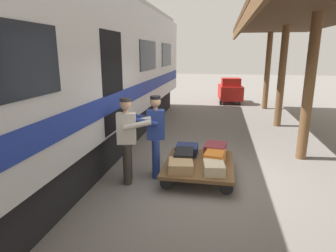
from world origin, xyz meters
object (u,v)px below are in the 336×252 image
(suitcase_burgundy_valise, at_px, (215,150))
(porter_in_overalls, at_px, (155,134))
(porter_by_door, at_px, (128,138))
(suitcase_tan_vintage, at_px, (181,166))
(train_car, at_px, (45,76))
(suitcase_black_hardshell, at_px, (184,156))
(suitcase_cream_canvas, at_px, (214,168))
(luggage_cart, at_px, (199,164))
(suitcase_navy_fabric, at_px, (187,150))
(baggage_tug, at_px, (230,91))
(suitcase_orange_carryall, at_px, (215,158))

(suitcase_burgundy_valise, height_order, porter_in_overalls, porter_in_overalls)
(porter_by_door, bearing_deg, suitcase_tan_vintage, -178.74)
(train_car, distance_m, suitcase_black_hardshell, 3.37)
(train_car, distance_m, suitcase_cream_canvas, 3.96)
(train_car, bearing_deg, luggage_cart, -178.52)
(luggage_cart, distance_m, suitcase_navy_fabric, 0.59)
(porter_by_door, bearing_deg, train_car, -12.18)
(luggage_cart, relative_size, baggage_tug, 0.95)
(suitcase_black_hardshell, height_order, suitcase_navy_fabric, suitcase_black_hardshell)
(baggage_tug, bearing_deg, suitcase_cream_canvas, 86.97)
(suitcase_burgundy_valise, relative_size, baggage_tug, 0.30)
(suitcase_navy_fabric, xyz_separation_m, porter_by_door, (1.05, 0.97, 0.50))
(luggage_cart, relative_size, suitcase_tan_vintage, 3.26)
(suitcase_tan_vintage, distance_m, suitcase_cream_canvas, 0.63)
(luggage_cart, relative_size, suitcase_black_hardshell, 2.87)
(suitcase_cream_canvas, xyz_separation_m, suitcase_orange_carryall, (0.00, -0.47, 0.03))
(suitcase_burgundy_valise, bearing_deg, suitcase_cream_canvas, 90.00)
(suitcase_black_hardshell, distance_m, porter_by_door, 1.25)
(luggage_cart, relative_size, suitcase_cream_canvas, 3.33)
(suitcase_orange_carryall, distance_m, porter_in_overalls, 1.32)
(suitcase_black_hardshell, relative_size, suitcase_burgundy_valise, 1.11)
(suitcase_black_hardshell, xyz_separation_m, suitcase_navy_fabric, (0.00, -0.47, -0.02))
(suitcase_cream_canvas, bearing_deg, porter_in_overalls, -16.25)
(suitcase_black_hardshell, height_order, porter_in_overalls, porter_in_overalls)
(train_car, xyz_separation_m, suitcase_orange_carryall, (-3.58, -0.08, -1.61))
(suitcase_cream_canvas, relative_size, porter_by_door, 0.30)
(suitcase_tan_vintage, height_order, porter_in_overalls, porter_in_overalls)
(suitcase_burgundy_valise, height_order, baggage_tug, baggage_tug)
(suitcase_tan_vintage, xyz_separation_m, suitcase_burgundy_valise, (-0.63, -0.94, 0.04))
(suitcase_tan_vintage, height_order, baggage_tug, baggage_tug)
(suitcase_orange_carryall, height_order, porter_by_door, porter_by_door)
(luggage_cart, distance_m, porter_in_overalls, 1.12)
(suitcase_black_hardshell, relative_size, porter_by_door, 0.35)
(suitcase_navy_fabric, bearing_deg, suitcase_tan_vintage, 90.00)
(suitcase_orange_carryall, distance_m, suitcase_burgundy_valise, 0.47)
(suitcase_orange_carryall, height_order, suitcase_burgundy_valise, suitcase_burgundy_valise)
(suitcase_tan_vintage, relative_size, suitcase_cream_canvas, 1.02)
(suitcase_black_hardshell, distance_m, suitcase_navy_fabric, 0.47)
(baggage_tug, bearing_deg, suitcase_black_hardshell, 83.03)
(train_car, height_order, suitcase_navy_fabric, train_car)
(suitcase_cream_canvas, height_order, suitcase_burgundy_valise, suitcase_burgundy_valise)
(luggage_cart, xyz_separation_m, suitcase_cream_canvas, (-0.31, 0.47, 0.15))
(suitcase_black_hardshell, bearing_deg, suitcase_tan_vintage, 90.00)
(suitcase_navy_fabric, distance_m, porter_by_door, 1.51)
(luggage_cart, bearing_deg, suitcase_black_hardshell, 0.00)
(suitcase_burgundy_valise, relative_size, suitcase_navy_fabric, 1.08)
(luggage_cart, xyz_separation_m, porter_in_overalls, (0.91, 0.11, 0.65))
(train_car, relative_size, porter_in_overalls, 9.71)
(porter_in_overalls, distance_m, baggage_tug, 9.70)
(porter_by_door, bearing_deg, luggage_cart, -160.01)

